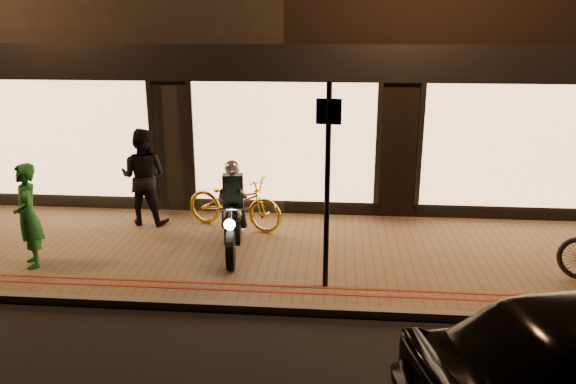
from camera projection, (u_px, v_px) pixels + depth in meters
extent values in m
plane|color=black|center=(257.00, 314.00, 7.78)|extent=(90.00, 90.00, 0.00)
cube|color=brown|center=(273.00, 254.00, 9.68)|extent=(50.00, 4.00, 0.12)
cube|color=#59544C|center=(257.00, 308.00, 7.81)|extent=(50.00, 0.14, 0.12)
cube|color=maroon|center=(261.00, 291.00, 8.18)|extent=(50.00, 0.06, 0.01)
cube|color=maroon|center=(263.00, 285.00, 8.37)|extent=(50.00, 0.06, 0.01)
cube|color=black|center=(87.00, 10.00, 15.66)|extent=(12.00, 10.00, 8.50)
cube|color=black|center=(530.00, 9.00, 14.65)|extent=(12.00, 10.00, 8.50)
cube|color=black|center=(284.00, 63.00, 10.65)|extent=(48.00, 0.12, 0.70)
cube|color=#EEB477|center=(65.00, 139.00, 11.46)|extent=(3.60, 0.06, 2.38)
cube|color=#EEB477|center=(284.00, 143.00, 11.08)|extent=(3.60, 0.06, 2.38)
cube|color=#EEB477|center=(518.00, 147.00, 10.71)|extent=(3.60, 0.06, 2.38)
cylinder|color=black|center=(231.00, 250.00, 8.84)|extent=(0.19, 0.65, 0.64)
cylinder|color=black|center=(236.00, 222.00, 10.09)|extent=(0.19, 0.65, 0.64)
cylinder|color=silver|center=(231.00, 250.00, 8.84)|extent=(0.16, 0.16, 0.14)
cylinder|color=silver|center=(236.00, 222.00, 10.09)|extent=(0.16, 0.16, 0.14)
cube|color=black|center=(234.00, 230.00, 9.49)|extent=(0.34, 0.73, 0.30)
ellipsoid|color=black|center=(233.00, 216.00, 9.28)|extent=(0.38, 0.54, 0.29)
cube|color=black|center=(234.00, 207.00, 9.69)|extent=(0.28, 0.57, 0.09)
cylinder|color=silver|center=(230.00, 209.00, 8.81)|extent=(0.60, 0.10, 0.03)
cylinder|color=silver|center=(230.00, 231.00, 8.80)|extent=(0.09, 0.33, 0.71)
sphere|color=white|center=(229.00, 225.00, 8.62)|extent=(0.19, 0.19, 0.17)
cylinder|color=silver|center=(242.00, 227.00, 9.96)|extent=(0.13, 0.55, 0.07)
cube|color=black|center=(233.00, 190.00, 9.47)|extent=(0.36, 0.26, 0.55)
sphere|color=#B4B7BB|center=(232.00, 167.00, 9.29)|extent=(0.29, 0.29, 0.26)
cylinder|color=black|center=(222.00, 194.00, 9.15)|extent=(0.24, 0.60, 0.34)
cylinder|color=black|center=(242.00, 194.00, 9.16)|extent=(0.10, 0.60, 0.34)
cylinder|color=black|center=(225.00, 216.00, 9.55)|extent=(0.22, 0.29, 0.46)
cylinder|color=black|center=(242.00, 216.00, 9.56)|extent=(0.17, 0.29, 0.46)
cylinder|color=black|center=(327.00, 189.00, 7.92)|extent=(0.09, 0.09, 3.00)
cube|color=black|center=(329.00, 112.00, 7.60)|extent=(0.35, 0.08, 0.35)
imported|color=yellow|center=(234.00, 202.00, 10.62)|extent=(2.07, 1.25, 1.03)
imported|color=#1D6D2C|center=(28.00, 216.00, 8.84)|extent=(0.67, 0.73, 1.68)
imported|color=black|center=(144.00, 177.00, 10.75)|extent=(0.97, 0.78, 1.87)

